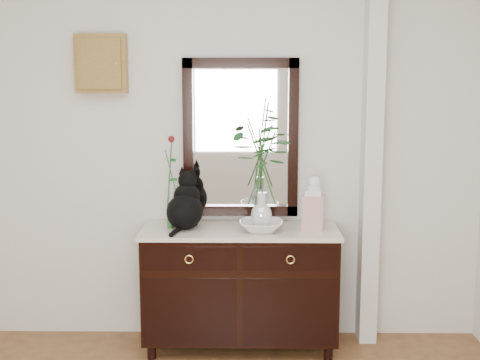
{
  "coord_description": "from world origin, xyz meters",
  "views": [
    {
      "loc": [
        0.15,
        -2.66,
        1.92
      ],
      "look_at": [
        0.1,
        1.63,
        1.2
      ],
      "focal_mm": 50.0,
      "sensor_mm": 36.0,
      "label": 1
    }
  ],
  "objects_px": {
    "lotus_bowl": "(261,226)",
    "ginger_jar": "(314,202)",
    "sideboard": "(240,282)",
    "cat": "(185,200)"
  },
  "relations": [
    {
      "from": "cat",
      "to": "lotus_bowl",
      "type": "distance_m",
      "value": 0.54
    },
    {
      "from": "cat",
      "to": "lotus_bowl",
      "type": "height_order",
      "value": "cat"
    },
    {
      "from": "sideboard",
      "to": "ginger_jar",
      "type": "height_order",
      "value": "ginger_jar"
    },
    {
      "from": "lotus_bowl",
      "to": "sideboard",
      "type": "bearing_deg",
      "value": 153.01
    },
    {
      "from": "sideboard",
      "to": "lotus_bowl",
      "type": "height_order",
      "value": "lotus_bowl"
    },
    {
      "from": "lotus_bowl",
      "to": "ginger_jar",
      "type": "distance_m",
      "value": 0.38
    },
    {
      "from": "cat",
      "to": "ginger_jar",
      "type": "distance_m",
      "value": 0.86
    },
    {
      "from": "lotus_bowl",
      "to": "ginger_jar",
      "type": "relative_size",
      "value": 0.77
    },
    {
      "from": "cat",
      "to": "lotus_bowl",
      "type": "bearing_deg",
      "value": 2.46
    },
    {
      "from": "cat",
      "to": "lotus_bowl",
      "type": "relative_size",
      "value": 1.34
    }
  ]
}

